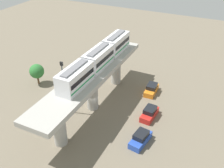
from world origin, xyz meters
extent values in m
plane|color=#706654|center=(0.00, 0.00, 0.00)|extent=(120.00, 120.00, 0.00)
cylinder|color=#A8A59E|center=(0.00, -9.38, 3.04)|extent=(1.90, 1.90, 6.09)
cylinder|color=#A8A59E|center=(0.00, 0.00, 3.04)|extent=(1.90, 1.90, 6.09)
cylinder|color=#A8A59E|center=(0.00, 9.38, 3.04)|extent=(1.90, 1.90, 6.09)
cube|color=#A8A59E|center=(0.00, 0.00, 6.49)|extent=(5.20, 28.85, 0.80)
cube|color=white|center=(0.00, -4.48, 8.39)|extent=(2.60, 6.60, 3.00)
cube|color=black|center=(0.00, -4.48, 8.64)|extent=(2.64, 6.07, 0.70)
cube|color=#1E8C4C|center=(0.00, -4.48, 7.64)|extent=(2.64, 6.34, 0.24)
cube|color=slate|center=(0.00, -4.48, 10.01)|extent=(1.10, 5.61, 0.24)
cube|color=white|center=(0.00, 2.47, 8.39)|extent=(2.60, 6.60, 3.00)
cube|color=black|center=(0.00, 2.47, 8.64)|extent=(2.64, 6.07, 0.70)
cube|color=#1E8C4C|center=(0.00, 2.47, 7.64)|extent=(2.64, 6.34, 0.24)
cube|color=slate|center=(0.00, 2.47, 10.01)|extent=(1.10, 5.61, 0.24)
cube|color=white|center=(0.00, 9.42, 8.39)|extent=(2.60, 6.60, 3.00)
cube|color=black|center=(0.00, 9.42, 8.64)|extent=(2.64, 6.07, 0.70)
cube|color=#1E8C4C|center=(0.00, 9.42, 7.64)|extent=(2.64, 6.34, 0.24)
cube|color=slate|center=(0.00, 9.42, 10.01)|extent=(1.10, 5.61, 0.24)
cube|color=#284CB7|center=(10.37, -4.34, 0.50)|extent=(2.38, 4.41, 1.00)
cube|color=black|center=(10.37, -4.19, 1.38)|extent=(1.95, 2.51, 0.76)
cube|color=orange|center=(7.65, 8.86, 0.50)|extent=(1.92, 4.25, 1.00)
cube|color=black|center=(7.65, 9.01, 1.38)|extent=(1.70, 2.34, 0.76)
cube|color=red|center=(9.65, 1.84, 0.50)|extent=(2.09, 4.32, 1.00)
cube|color=black|center=(9.65, 1.99, 1.38)|extent=(1.80, 2.41, 0.76)
cylinder|color=brown|center=(-13.69, 2.24, 1.01)|extent=(0.36, 0.36, 2.02)
sphere|color=#2D7233|center=(-13.69, 2.24, 2.80)|extent=(2.84, 2.84, 2.84)
cylinder|color=#4C4C51|center=(-3.40, -2.94, 4.44)|extent=(0.20, 0.20, 8.89)
cube|color=black|center=(-3.40, -2.94, 9.19)|extent=(0.44, 0.28, 0.60)
camera|label=1|loc=(18.58, -30.79, 27.19)|focal=41.27mm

